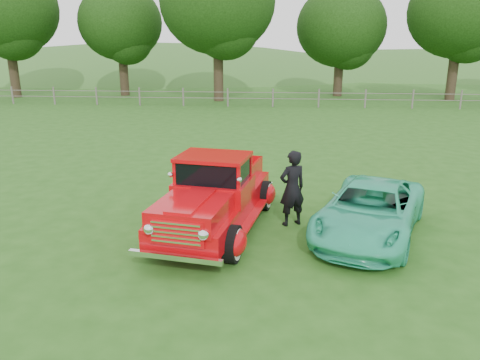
# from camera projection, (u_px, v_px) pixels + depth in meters

# --- Properties ---
(ground) EXTENTS (140.00, 140.00, 0.00)m
(ground) POSITION_uv_depth(u_px,v_px,m) (253.00, 245.00, 9.99)
(ground) COLOR #225015
(ground) RESTS_ON ground
(distant_hills) EXTENTS (116.00, 60.00, 18.00)m
(distant_hills) POSITION_uv_depth(u_px,v_px,m) (249.00, 103.00, 68.41)
(distant_hills) COLOR #2D5B21
(distant_hills) RESTS_ON ground
(fence_line) EXTENTS (48.00, 0.12, 1.20)m
(fence_line) POSITION_uv_depth(u_px,v_px,m) (273.00, 98.00, 30.83)
(fence_line) COLOR #655D55
(fence_line) RESTS_ON ground
(tree_far_west) EXTENTS (7.60, 7.60, 9.93)m
(tree_far_west) POSITION_uv_depth(u_px,v_px,m) (5.00, 9.00, 34.63)
(tree_far_west) COLOR black
(tree_far_west) RESTS_ON ground
(tree_mid_west) EXTENTS (6.40, 6.40, 8.46)m
(tree_mid_west) POSITION_uv_depth(u_px,v_px,m) (120.00, 23.00, 36.14)
(tree_mid_west) COLOR black
(tree_mid_west) RESTS_ON ground
(tree_near_west) EXTENTS (8.00, 8.00, 10.42)m
(tree_near_west) POSITION_uv_depth(u_px,v_px,m) (217.00, 2.00, 32.26)
(tree_near_west) COLOR black
(tree_near_west) RESTS_ON ground
(tree_near_east) EXTENTS (6.80, 6.80, 8.33)m
(tree_near_east) POSITION_uv_depth(u_px,v_px,m) (341.00, 27.00, 35.78)
(tree_near_east) COLOR black
(tree_near_east) RESTS_ON ground
(tree_mid_east) EXTENTS (7.20, 7.20, 9.44)m
(tree_mid_east) POSITION_uv_depth(u_px,v_px,m) (460.00, 12.00, 32.95)
(tree_mid_east) COLOR black
(tree_mid_east) RESTS_ON ground
(red_pickup) EXTENTS (2.83, 5.20, 1.78)m
(red_pickup) POSITION_uv_depth(u_px,v_px,m) (215.00, 196.00, 10.60)
(red_pickup) COLOR black
(red_pickup) RESTS_ON ground
(teal_sedan) EXTENTS (3.33, 4.64, 1.17)m
(teal_sedan) POSITION_uv_depth(u_px,v_px,m) (370.00, 210.00, 10.33)
(teal_sedan) COLOR #30C191
(teal_sedan) RESTS_ON ground
(man) EXTENTS (0.78, 0.69, 1.80)m
(man) POSITION_uv_depth(u_px,v_px,m) (292.00, 188.00, 10.84)
(man) COLOR black
(man) RESTS_ON ground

